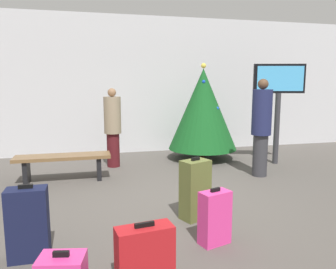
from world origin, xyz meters
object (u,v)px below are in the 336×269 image
at_px(waiting_bench, 63,161).
at_px(suitcase_4, 215,218).
at_px(holiday_tree, 203,109).
at_px(traveller_1, 113,126).
at_px(suitcase_1, 195,190).
at_px(suitcase_3, 145,256).
at_px(traveller_0, 261,126).
at_px(suitcase_0, 28,224).
at_px(flight_info_kiosk, 279,92).

height_order(waiting_bench, suitcase_4, suitcase_4).
height_order(holiday_tree, traveller_1, holiday_tree).
xyz_separation_m(waiting_bench, traveller_1, (0.97, 0.86, 0.51)).
distance_m(suitcase_1, suitcase_3, 1.57).
distance_m(traveller_0, suitcase_0, 4.44).
distance_m(flight_info_kiosk, suitcase_0, 5.66).
relative_size(waiting_bench, suitcase_1, 2.04).
relative_size(flight_info_kiosk, traveller_1, 1.31).
distance_m(holiday_tree, flight_info_kiosk, 1.69).
height_order(flight_info_kiosk, traveller_1, flight_info_kiosk).
xyz_separation_m(suitcase_1, suitcase_4, (-0.01, -0.71, -0.09)).
bearing_deg(suitcase_4, holiday_tree, 72.27).
height_order(flight_info_kiosk, suitcase_4, flight_info_kiosk).
bearing_deg(suitcase_0, flight_info_kiosk, 33.12).
relative_size(flight_info_kiosk, suitcase_3, 3.72).
xyz_separation_m(suitcase_0, suitcase_4, (1.94, -0.14, -0.07)).
bearing_deg(flight_info_kiosk, holiday_tree, 149.76).
relative_size(traveller_1, suitcase_4, 2.61).
distance_m(holiday_tree, suitcase_4, 4.28).
height_order(traveller_1, suitcase_4, traveller_1).
bearing_deg(suitcase_1, traveller_1, 105.20).
bearing_deg(traveller_0, traveller_1, 152.64).
bearing_deg(traveller_0, holiday_tree, 109.67).
distance_m(holiday_tree, suitcase_1, 3.61).
height_order(flight_info_kiosk, suitcase_0, flight_info_kiosk).
distance_m(flight_info_kiosk, traveller_0, 1.31).
height_order(waiting_bench, suitcase_1, suitcase_1).
height_order(holiday_tree, traveller_0, holiday_tree).
xyz_separation_m(waiting_bench, suitcase_1, (1.79, -2.17, 0.03)).
relative_size(flight_info_kiosk, suitcase_0, 2.79).
distance_m(suitcase_0, suitcase_1, 2.02).
bearing_deg(suitcase_1, holiday_tree, 68.87).
xyz_separation_m(flight_info_kiosk, suitcase_4, (-2.70, -3.16, -1.27)).
distance_m(holiday_tree, suitcase_0, 5.08).
relative_size(holiday_tree, suitcase_1, 2.70).
relative_size(suitcase_1, suitcase_3, 1.41).
xyz_separation_m(holiday_tree, flight_info_kiosk, (1.42, -0.83, 0.40)).
distance_m(suitcase_3, suitcase_4, 1.05).
bearing_deg(suitcase_1, suitcase_0, -163.69).
relative_size(holiday_tree, traveller_1, 1.33).
relative_size(suitcase_1, suitcase_4, 1.29).
bearing_deg(waiting_bench, suitcase_3, -75.35).
xyz_separation_m(suitcase_0, suitcase_3, (1.06, -0.72, -0.10)).
height_order(suitcase_0, suitcase_3, suitcase_0).
bearing_deg(suitcase_3, traveller_0, 46.95).
distance_m(suitcase_1, suitcase_4, 0.71).
xyz_separation_m(flight_info_kiosk, traveller_0, (-0.84, -0.81, -0.60)).
xyz_separation_m(waiting_bench, suitcase_3, (0.90, -3.46, -0.09)).
bearing_deg(waiting_bench, flight_info_kiosk, 3.60).
relative_size(flight_info_kiosk, suitcase_4, 3.41).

